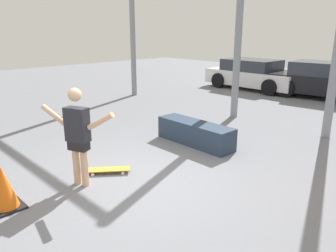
{
  "coord_description": "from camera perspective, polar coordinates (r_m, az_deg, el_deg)",
  "views": [
    {
      "loc": [
        4.01,
        -3.07,
        2.48
      ],
      "look_at": [
        -0.21,
        1.05,
        0.73
      ],
      "focal_mm": 35.0,
      "sensor_mm": 36.0,
      "label": 1
    }
  ],
  "objects": [
    {
      "name": "ground_plane",
      "position": [
        5.63,
        -6.29,
        -9.73
      ],
      "size": [
        36.0,
        36.0,
        0.0
      ],
      "primitive_type": "plane",
      "color": "slate"
    },
    {
      "name": "skateboarder",
      "position": [
        5.38,
        -15.45,
        -1.1
      ],
      "size": [
        1.32,
        0.6,
        1.62
      ],
      "rotation": [
        0.0,
        0.0,
        0.38
      ],
      "color": "#DBAD89",
      "rests_on": "ground_plane"
    },
    {
      "name": "traffic_cone",
      "position": [
        5.26,
        -26.73,
        -9.64
      ],
      "size": [
        0.46,
        0.46,
        0.65
      ],
      "color": "black",
      "rests_on": "ground_plane"
    },
    {
      "name": "skateboard",
      "position": [
        6.01,
        -10.38,
        -7.48
      ],
      "size": [
        0.64,
        0.74,
        0.08
      ],
      "rotation": [
        0.0,
        0.0,
        0.91
      ],
      "color": "gold",
      "rests_on": "ground_plane"
    },
    {
      "name": "canopy_support_left",
      "position": [
        11.05,
        1.72,
        20.98
      ],
      "size": [
        4.86,
        0.2,
        5.54
      ],
      "color": "gray",
      "rests_on": "ground_plane"
    },
    {
      "name": "grind_box",
      "position": [
        7.34,
        4.74,
        -1.23
      ],
      "size": [
        1.9,
        0.57,
        0.5
      ],
      "primitive_type": "cube",
      "rotation": [
        0.0,
        0.0,
        -0.02
      ],
      "color": "#28384C",
      "rests_on": "ground_plane"
    },
    {
      "name": "parked_car_black",
      "position": [
        13.58,
        25.99,
        7.12
      ],
      "size": [
        4.23,
        2.19,
        1.32
      ],
      "rotation": [
        0.0,
        0.0,
        0.1
      ],
      "color": "black",
      "rests_on": "ground_plane"
    },
    {
      "name": "parked_car_white",
      "position": [
        14.67,
        14.63,
        8.67
      ],
      "size": [
        4.05,
        1.94,
        1.25
      ],
      "rotation": [
        0.0,
        0.0,
        -0.02
      ],
      "color": "white",
      "rests_on": "ground_plane"
    }
  ]
}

